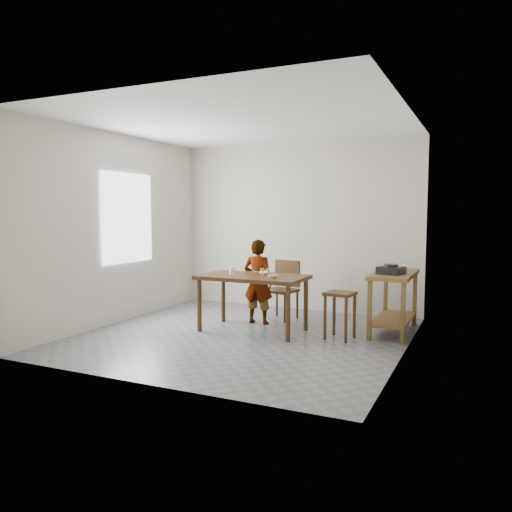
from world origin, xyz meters
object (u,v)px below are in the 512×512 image
at_px(prep_counter, 394,303).
at_px(stool, 340,315).
at_px(dining_chair, 281,290).
at_px(dining_table, 253,303).
at_px(child, 258,282).

relative_size(prep_counter, stool, 2.02).
relative_size(prep_counter, dining_chair, 1.38).
xyz_separation_m(dining_table, stool, (1.17, 0.08, -0.08)).
xyz_separation_m(dining_table, dining_chair, (0.06, 0.84, 0.06)).
bearing_deg(child, prep_counter, -173.71).
bearing_deg(child, dining_chair, -117.22).
xyz_separation_m(dining_table, child, (-0.12, 0.44, 0.23)).
height_order(prep_counter, dining_chair, dining_chair).
xyz_separation_m(dining_chair, stool, (1.10, -0.76, -0.14)).
bearing_deg(stool, dining_chair, 145.52).
distance_m(child, dining_chair, 0.47).
relative_size(dining_table, dining_chair, 1.61).
bearing_deg(dining_table, dining_chair, 85.60).
xyz_separation_m(prep_counter, stool, (-0.55, -0.62, -0.10)).
distance_m(dining_table, dining_chair, 0.84).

